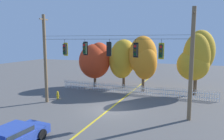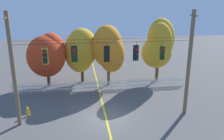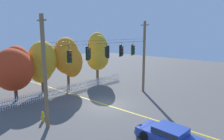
% 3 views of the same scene
% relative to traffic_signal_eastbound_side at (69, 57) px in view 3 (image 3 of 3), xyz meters
% --- Properties ---
extents(ground, '(80.00, 80.00, 0.00)m').
position_rel_traffic_signal_eastbound_side_xyz_m(ground, '(4.31, -0.01, -5.18)').
color(ground, '#565451').
extents(lane_centerline_stripe, '(0.16, 36.00, 0.01)m').
position_rel_traffic_signal_eastbound_side_xyz_m(lane_centerline_stripe, '(4.31, -0.01, -5.18)').
color(lane_centerline_stripe, gold).
rests_on(lane_centerline_stripe, ground).
extents(signal_support_span, '(13.41, 1.10, 8.38)m').
position_rel_traffic_signal_eastbound_side_xyz_m(signal_support_span, '(4.31, -0.01, -0.93)').
color(signal_support_span, brown).
rests_on(signal_support_span, ground).
extents(traffic_signal_eastbound_side, '(0.43, 0.38, 1.51)m').
position_rel_traffic_signal_eastbound_side_xyz_m(traffic_signal_eastbound_side, '(0.00, 0.00, 0.00)').
color(traffic_signal_eastbound_side, black).
extents(traffic_signal_northbound_secondary, '(0.43, 0.38, 1.40)m').
position_rel_traffic_signal_eastbound_side_xyz_m(traffic_signal_northbound_secondary, '(2.05, 0.00, 0.10)').
color(traffic_signal_northbound_secondary, black).
extents(traffic_signal_southbound_primary, '(0.43, 0.38, 1.42)m').
position_rel_traffic_signal_eastbound_side_xyz_m(traffic_signal_southbound_primary, '(4.38, -0.02, 0.09)').
color(traffic_signal_southbound_primary, black).
extents(traffic_signal_westbound_side, '(0.43, 0.38, 1.47)m').
position_rel_traffic_signal_eastbound_side_xyz_m(traffic_signal_westbound_side, '(6.61, 0.00, 0.03)').
color(traffic_signal_westbound_side, black).
extents(traffic_signal_northbound_primary, '(0.43, 0.38, 1.55)m').
position_rel_traffic_signal_eastbound_side_xyz_m(traffic_signal_northbound_primary, '(8.63, 0.00, -0.01)').
color(traffic_signal_northbound_primary, black).
extents(white_picket_fence, '(17.79, 0.06, 1.03)m').
position_rel_traffic_signal_eastbound_side_xyz_m(white_picket_fence, '(4.62, 6.14, -4.67)').
color(white_picket_fence, white).
rests_on(white_picket_fence, ground).
extents(autumn_maple_near_fence, '(4.07, 3.96, 5.74)m').
position_rel_traffic_signal_eastbound_side_xyz_m(autumn_maple_near_fence, '(-0.84, 8.25, -1.74)').
color(autumn_maple_near_fence, '#473828').
rests_on(autumn_maple_near_fence, ground).
extents(autumn_maple_mid, '(3.60, 3.26, 6.12)m').
position_rel_traffic_signal_eastbound_side_xyz_m(autumn_maple_mid, '(2.61, 8.78, -1.44)').
color(autumn_maple_mid, '#473828').
rests_on(autumn_maple_mid, ground).
extents(autumn_oak_far_east, '(3.38, 3.36, 6.52)m').
position_rel_traffic_signal_eastbound_side_xyz_m(autumn_oak_far_east, '(5.54, 7.59, -1.22)').
color(autumn_oak_far_east, brown).
rests_on(autumn_oak_far_east, ground).
extents(autumn_maple_far_west, '(3.87, 3.56, 7.11)m').
position_rel_traffic_signal_eastbound_side_xyz_m(autumn_maple_far_west, '(11.23, 8.08, -0.97)').
color(autumn_maple_far_west, brown).
rests_on(autumn_maple_far_west, ground).
extents(parked_car, '(2.14, 4.20, 1.15)m').
position_rel_traffic_signal_eastbound_side_xyz_m(parked_car, '(1.68, -7.94, -4.58)').
color(parked_car, '#28429E').
rests_on(parked_car, ground).
extents(fire_hydrant, '(0.38, 0.22, 0.81)m').
position_rel_traffic_signal_eastbound_side_xyz_m(fire_hydrant, '(-1.89, 1.27, -4.78)').
color(fire_hydrant, gold).
rests_on(fire_hydrant, ground).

